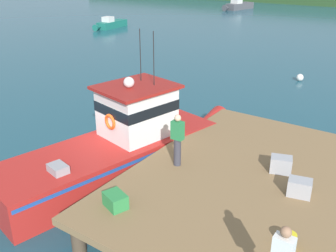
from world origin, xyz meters
name	(u,v)px	position (x,y,z in m)	size (l,w,h in m)	color
ground_plane	(120,166)	(0.00, 0.00, 0.00)	(200.00, 200.00, 0.00)	#1E4C5B
dock	(245,179)	(4.80, 0.00, 1.07)	(6.00, 9.00, 1.20)	#4C3D2D
main_fishing_boat	(124,144)	(0.32, -0.12, 1.01)	(4.23, 9.96, 4.80)	red
crate_single_by_cleat	(300,188)	(6.38, -0.14, 1.43)	(0.60, 0.44, 0.45)	#9E9EA3
crate_stack_mid_dock	(115,200)	(2.76, -3.27, 1.39)	(0.60, 0.44, 0.38)	#2D8442
crate_stack_near_edge	(281,164)	(5.56, 0.78, 1.44)	(0.60, 0.44, 0.47)	#9E9EA3
bait_bucket	(289,241)	(6.81, -2.28, 1.37)	(0.32, 0.32, 0.34)	yellow
deckhand_further_back	(177,139)	(2.84, -0.58, 2.06)	(0.36, 0.22, 1.63)	#383842
moored_boat_near_channel	(110,24)	(-21.25, 22.91, 0.43)	(1.54, 4.96, 1.25)	#196B5B
moored_boat_far_left	(238,6)	(-17.07, 46.63, 0.55)	(2.56, 6.38, 1.59)	#4C4C51
mooring_buoy_inshore	(300,77)	(2.09, 14.48, 0.22)	(0.43, 0.43, 0.43)	silver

